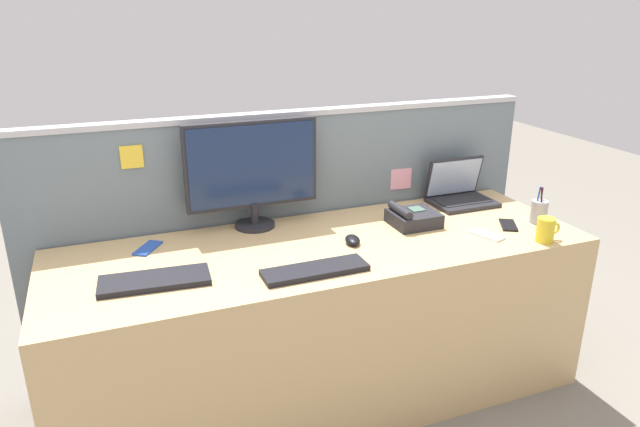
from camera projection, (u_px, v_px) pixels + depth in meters
name	position (u px, v px, depth m)	size (l,w,h in m)	color
ground_plane	(324.00, 391.00, 2.63)	(10.00, 10.00, 0.00)	slate
desk	(324.00, 321.00, 2.51)	(2.22, 0.74, 0.73)	tan
cubicle_divider	(293.00, 236.00, 2.78)	(2.43, 0.08, 1.21)	slate
desktop_monitor	(252.00, 169.00, 2.49)	(0.58, 0.18, 0.47)	#232328
laptop	(459.00, 192.00, 2.87)	(0.31, 0.23, 0.22)	#232328
desk_phone	(413.00, 218.00, 2.58)	(0.20, 0.18, 0.10)	#232328
keyboard_main	(155.00, 280.00, 2.05)	(0.39, 0.15, 0.02)	black
keyboard_spare	(315.00, 270.00, 2.13)	(0.40, 0.12, 0.02)	black
computer_mouse_right_hand	(353.00, 240.00, 2.39)	(0.06, 0.10, 0.03)	black
pen_cup	(539.00, 211.00, 2.60)	(0.07, 0.07, 0.17)	#99999E
cell_phone_white_slab	(487.00, 235.00, 2.47)	(0.06, 0.14, 0.01)	silver
cell_phone_blue_case	(148.00, 248.00, 2.34)	(0.06, 0.15, 0.01)	blue
cell_phone_black_slab	(508.00, 225.00, 2.58)	(0.06, 0.14, 0.01)	black
coffee_mug	(546.00, 230.00, 2.40)	(0.11, 0.07, 0.10)	yellow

